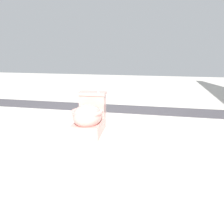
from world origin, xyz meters
The scene contains 3 objects.
ground_plane centered at (0.00, 0.00, 0.00)m, with size 14.00×14.00×0.00m, color beige.
gravel_strip centered at (-1.22, 0.50, 0.01)m, with size 0.56×8.00×0.01m, color #423F44.
toilet centered at (0.05, 0.00, 0.22)m, with size 0.65×0.42×0.52m.
Camera 1 is at (2.63, 0.85, 1.04)m, focal length 35.00 mm.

